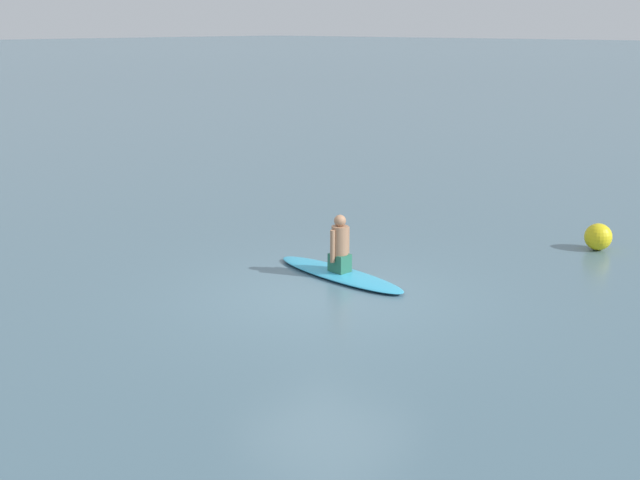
# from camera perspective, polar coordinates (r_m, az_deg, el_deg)

# --- Properties ---
(ground_plane) EXTENTS (400.00, 400.00, 0.00)m
(ground_plane) POSITION_cam_1_polar(r_m,az_deg,el_deg) (12.46, 0.52, -4.06)
(ground_plane) COLOR slate
(surfboard) EXTENTS (2.84, 0.92, 0.10)m
(surfboard) POSITION_cam_1_polar(r_m,az_deg,el_deg) (13.41, 1.41, -2.43)
(surfboard) COLOR #339EC6
(surfboard) RESTS_ON ground
(person_paddler) EXTENTS (0.34, 0.42, 0.97)m
(person_paddler) POSITION_cam_1_polar(r_m,az_deg,el_deg) (13.28, 1.42, -0.43)
(person_paddler) COLOR #26664C
(person_paddler) RESTS_ON surfboard
(buoy_marker) EXTENTS (0.51, 0.51, 0.51)m
(buoy_marker) POSITION_cam_1_polar(r_m,az_deg,el_deg) (15.82, 19.20, 0.22)
(buoy_marker) COLOR yellow
(buoy_marker) RESTS_ON ground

